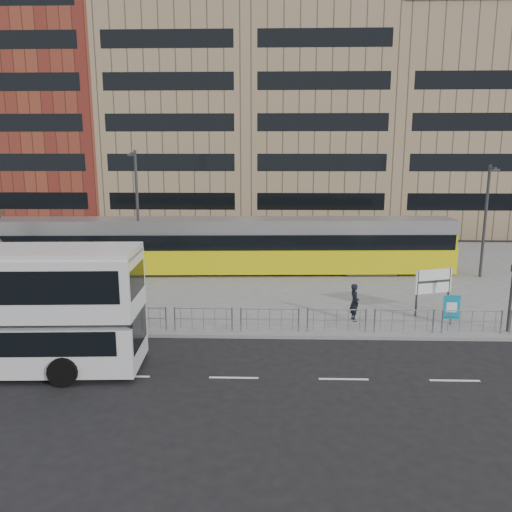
{
  "coord_description": "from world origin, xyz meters",
  "views": [
    {
      "loc": [
        -0.69,
        -20.91,
        8.06
      ],
      "look_at": [
        -1.48,
        6.0,
        2.49
      ],
      "focal_mm": 35.0,
      "sensor_mm": 36.0,
      "label": 1
    }
  ],
  "objects_px": {
    "tram": "(220,246)",
    "lamp_post_west": "(137,209)",
    "pedestrian": "(354,302)",
    "lamp_post_east": "(486,216)",
    "ad_panel": "(451,308)",
    "traffic_light_west": "(137,279)",
    "traffic_light_east": "(512,289)",
    "station_sign": "(433,283)"
  },
  "relations": [
    {
      "from": "ad_panel",
      "to": "pedestrian",
      "type": "xyz_separation_m",
      "value": [
        -4.43,
        0.49,
        0.08
      ]
    },
    {
      "from": "traffic_light_east",
      "to": "lamp_post_west",
      "type": "bearing_deg",
      "value": 130.64
    },
    {
      "from": "station_sign",
      "to": "lamp_post_west",
      "type": "height_order",
      "value": "lamp_post_west"
    },
    {
      "from": "tram",
      "to": "lamp_post_west",
      "type": "relative_size",
      "value": 3.83
    },
    {
      "from": "pedestrian",
      "to": "traffic_light_east",
      "type": "bearing_deg",
      "value": -112.16
    },
    {
      "from": "tram",
      "to": "traffic_light_east",
      "type": "height_order",
      "value": "tram"
    },
    {
      "from": "pedestrian",
      "to": "traffic_light_west",
      "type": "relative_size",
      "value": 0.59
    },
    {
      "from": "ad_panel",
      "to": "traffic_light_west",
      "type": "relative_size",
      "value": 0.46
    },
    {
      "from": "ad_panel",
      "to": "lamp_post_east",
      "type": "height_order",
      "value": "lamp_post_east"
    },
    {
      "from": "tram",
      "to": "pedestrian",
      "type": "xyz_separation_m",
      "value": [
        7.4,
        -9.68,
        -0.92
      ]
    },
    {
      "from": "traffic_light_east",
      "to": "lamp_post_west",
      "type": "relative_size",
      "value": 0.38
    },
    {
      "from": "lamp_post_east",
      "to": "traffic_light_east",
      "type": "bearing_deg",
      "value": -106.07
    },
    {
      "from": "pedestrian",
      "to": "station_sign",
      "type": "bearing_deg",
      "value": -86.84
    },
    {
      "from": "lamp_post_east",
      "to": "ad_panel",
      "type": "bearing_deg",
      "value": -119.11
    },
    {
      "from": "pedestrian",
      "to": "lamp_post_west",
      "type": "relative_size",
      "value": 0.22
    },
    {
      "from": "station_sign",
      "to": "ad_panel",
      "type": "distance_m",
      "value": 1.73
    },
    {
      "from": "lamp_post_west",
      "to": "lamp_post_east",
      "type": "distance_m",
      "value": 22.13
    },
    {
      "from": "traffic_light_west",
      "to": "traffic_light_east",
      "type": "distance_m",
      "value": 17.18
    },
    {
      "from": "lamp_post_east",
      "to": "lamp_post_west",
      "type": "bearing_deg",
      "value": -178.64
    },
    {
      "from": "traffic_light_west",
      "to": "lamp_post_east",
      "type": "distance_m",
      "value": 22.04
    },
    {
      "from": "station_sign",
      "to": "lamp_post_west",
      "type": "relative_size",
      "value": 0.29
    },
    {
      "from": "tram",
      "to": "ad_panel",
      "type": "height_order",
      "value": "tram"
    },
    {
      "from": "traffic_light_west",
      "to": "lamp_post_west",
      "type": "bearing_deg",
      "value": 98.36
    },
    {
      "from": "traffic_light_west",
      "to": "traffic_light_east",
      "type": "bearing_deg",
      "value": -9.65
    },
    {
      "from": "tram",
      "to": "lamp_post_east",
      "type": "xyz_separation_m",
      "value": [
        17.02,
        -0.85,
        2.14
      ]
    },
    {
      "from": "station_sign",
      "to": "tram",
      "type": "bearing_deg",
      "value": 125.36
    },
    {
      "from": "tram",
      "to": "lamp_post_east",
      "type": "bearing_deg",
      "value": -5.29
    },
    {
      "from": "station_sign",
      "to": "ad_panel",
      "type": "height_order",
      "value": "station_sign"
    },
    {
      "from": "tram",
      "to": "lamp_post_east",
      "type": "distance_m",
      "value": 17.18
    },
    {
      "from": "traffic_light_east",
      "to": "tram",
      "type": "bearing_deg",
      "value": 119.31
    },
    {
      "from": "tram",
      "to": "lamp_post_west",
      "type": "bearing_deg",
      "value": -167.38
    },
    {
      "from": "ad_panel",
      "to": "lamp_post_west",
      "type": "distance_m",
      "value": 19.41
    },
    {
      "from": "station_sign",
      "to": "traffic_light_east",
      "type": "distance_m",
      "value": 3.57
    },
    {
      "from": "tram",
      "to": "pedestrian",
      "type": "bearing_deg",
      "value": -55.03
    },
    {
      "from": "traffic_light_west",
      "to": "pedestrian",
      "type": "bearing_deg",
      "value": -5.05
    },
    {
      "from": "tram",
      "to": "traffic_light_west",
      "type": "distance_m",
      "value": 10.21
    },
    {
      "from": "tram",
      "to": "station_sign",
      "type": "height_order",
      "value": "tram"
    },
    {
      "from": "ad_panel",
      "to": "lamp_post_west",
      "type": "xyz_separation_m",
      "value": [
        -16.94,
        8.79,
        3.59
      ]
    },
    {
      "from": "pedestrian",
      "to": "lamp_post_west",
      "type": "xyz_separation_m",
      "value": [
        -12.5,
        8.3,
        3.51
      ]
    },
    {
      "from": "ad_panel",
      "to": "traffic_light_east",
      "type": "height_order",
      "value": "traffic_light_east"
    },
    {
      "from": "traffic_light_west",
      "to": "lamp_post_east",
      "type": "height_order",
      "value": "lamp_post_east"
    },
    {
      "from": "ad_panel",
      "to": "pedestrian",
      "type": "height_order",
      "value": "pedestrian"
    }
  ]
}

